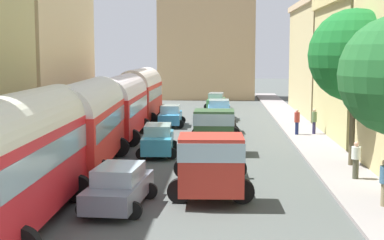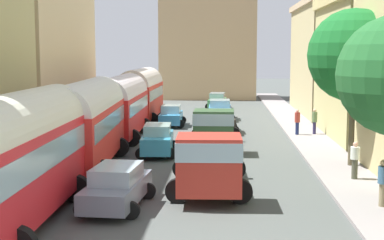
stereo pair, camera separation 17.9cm
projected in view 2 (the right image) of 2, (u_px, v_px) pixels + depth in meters
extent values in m
plane|color=#4B504D|center=(196.00, 134.00, 38.03)|extent=(154.00, 154.00, 0.00)
cube|color=#9C9B8E|center=(88.00, 132.00, 38.43)|extent=(2.50, 70.00, 0.14)
cube|color=gray|center=(305.00, 134.00, 37.62)|extent=(2.50, 70.00, 0.14)
cube|color=beige|center=(34.00, 54.00, 39.14)|extent=(5.40, 13.96, 10.57)
cube|color=tan|center=(370.00, 72.00, 35.93)|extent=(5.16, 11.57, 8.38)
cube|color=tan|center=(327.00, 61.00, 49.51)|extent=(4.63, 14.63, 9.22)
cube|color=tan|center=(329.00, 5.00, 48.92)|extent=(5.09, 14.63, 0.50)
cube|color=tan|center=(208.00, 38.00, 65.99)|extent=(10.90, 6.59, 13.89)
cube|color=tan|center=(174.00, 12.00, 64.22)|extent=(2.88, 2.88, 19.74)
cube|color=tan|center=(242.00, 12.00, 63.79)|extent=(2.88, 2.88, 19.74)
cube|color=red|center=(15.00, 171.00, 17.76)|extent=(2.45, 9.92, 2.59)
cylinder|color=silver|center=(14.00, 130.00, 17.60)|extent=(2.40, 9.72, 2.32)
cube|color=#99B7C6|center=(15.00, 153.00, 17.69)|extent=(2.49, 9.13, 0.83)
cylinder|color=black|center=(16.00, 188.00, 21.01)|extent=(1.00, 0.35, 1.00)
cylinder|color=black|center=(77.00, 189.00, 20.90)|extent=(1.00, 0.35, 1.00)
cube|color=red|center=(85.00, 133.00, 26.68)|extent=(2.95, 9.87, 2.43)
cylinder|color=silver|center=(85.00, 107.00, 26.54)|extent=(2.89, 9.68, 2.43)
cube|color=#99B7C6|center=(85.00, 121.00, 26.62)|extent=(2.96, 9.10, 0.78)
cylinder|color=black|center=(75.00, 147.00, 29.85)|extent=(1.00, 0.35, 1.00)
cylinder|color=black|center=(119.00, 147.00, 29.83)|extent=(1.00, 0.35, 1.00)
cylinder|color=black|center=(44.00, 172.00, 23.84)|extent=(1.00, 0.35, 1.00)
cylinder|color=black|center=(100.00, 172.00, 23.82)|extent=(1.00, 0.35, 1.00)
cube|color=red|center=(120.00, 113.00, 35.61)|extent=(2.53, 8.80, 2.31)
cylinder|color=silver|center=(120.00, 95.00, 35.47)|extent=(2.48, 8.63, 2.37)
cube|color=#99B7C6|center=(120.00, 105.00, 35.55)|extent=(2.57, 8.10, 0.74)
cylinder|color=black|center=(110.00, 126.00, 38.50)|extent=(1.00, 0.35, 1.00)
cylinder|color=black|center=(144.00, 126.00, 38.40)|extent=(1.00, 0.35, 1.00)
cylinder|color=black|center=(93.00, 138.00, 33.10)|extent=(1.00, 0.35, 1.00)
cylinder|color=black|center=(132.00, 138.00, 33.01)|extent=(1.00, 0.35, 1.00)
cube|color=red|center=(141.00, 100.00, 44.52)|extent=(2.58, 8.25, 2.44)
cylinder|color=silver|center=(141.00, 84.00, 44.38)|extent=(2.52, 8.09, 2.41)
cube|color=#99B7C6|center=(141.00, 93.00, 44.46)|extent=(2.62, 7.60, 0.78)
cylinder|color=black|center=(132.00, 112.00, 47.28)|extent=(1.00, 0.35, 1.00)
cylinder|color=black|center=(160.00, 112.00, 47.11)|extent=(1.00, 0.35, 1.00)
cylinder|color=black|center=(120.00, 119.00, 42.23)|extent=(1.00, 0.35, 1.00)
cylinder|color=black|center=(151.00, 119.00, 42.07)|extent=(1.00, 0.35, 1.00)
cube|color=#B02D22|center=(209.00, 164.00, 20.40)|extent=(2.34, 2.00, 2.07)
cube|color=#99B7C6|center=(209.00, 148.00, 20.33)|extent=(2.38, 2.08, 0.66)
cube|color=brown|center=(209.00, 166.00, 23.87)|extent=(2.41, 4.91, 0.55)
ellipsoid|color=silver|center=(203.00, 150.00, 24.62)|extent=(1.11, 1.03, 0.54)
ellipsoid|color=beige|center=(221.00, 150.00, 24.56)|extent=(0.87, 1.01, 0.55)
ellipsoid|color=beige|center=(199.00, 148.00, 25.09)|extent=(1.12, 1.02, 0.54)
ellipsoid|color=beige|center=(200.00, 140.00, 25.42)|extent=(0.66, 0.81, 0.48)
ellipsoid|color=beige|center=(209.00, 140.00, 25.13)|extent=(1.00, 0.93, 0.51)
ellipsoid|color=silver|center=(217.00, 145.00, 24.00)|extent=(0.84, 0.95, 0.48)
cylinder|color=black|center=(240.00, 191.00, 20.70)|extent=(0.90, 0.32, 0.90)
cylinder|color=black|center=(178.00, 191.00, 20.78)|extent=(0.90, 0.32, 0.90)
cylinder|color=black|center=(235.00, 168.00, 24.75)|extent=(0.90, 0.32, 0.90)
cylinder|color=black|center=(183.00, 168.00, 24.83)|extent=(0.90, 0.32, 0.90)
cube|color=#2F4F2F|center=(214.00, 128.00, 30.48)|extent=(2.14, 1.96, 1.93)
cube|color=#99B7C6|center=(214.00, 118.00, 30.42)|extent=(2.19, 2.03, 0.62)
cube|color=brown|center=(216.00, 132.00, 33.92)|extent=(2.18, 4.87, 0.55)
ellipsoid|color=beige|center=(222.00, 127.00, 32.41)|extent=(0.94, 0.94, 0.46)
ellipsoid|color=beige|center=(221.00, 123.00, 34.04)|extent=(0.92, 1.03, 0.45)
ellipsoid|color=beige|center=(221.00, 124.00, 33.33)|extent=(0.95, 1.08, 0.48)
ellipsoid|color=beige|center=(209.00, 116.00, 33.62)|extent=(1.03, 0.96, 0.59)
ellipsoid|color=beige|center=(215.00, 120.00, 32.22)|extent=(1.09, 1.14, 0.54)
ellipsoid|color=beige|center=(211.00, 116.00, 35.05)|extent=(0.96, 0.76, 0.45)
cylinder|color=black|center=(233.00, 145.00, 30.74)|extent=(0.90, 0.31, 0.90)
cylinder|color=black|center=(194.00, 145.00, 30.89)|extent=(0.90, 0.31, 0.90)
cylinder|color=black|center=(233.00, 134.00, 34.77)|extent=(0.90, 0.31, 0.90)
cylinder|color=black|center=(199.00, 134.00, 34.91)|extent=(0.90, 0.31, 0.90)
cube|color=#29241F|center=(222.00, 123.00, 38.73)|extent=(1.75, 3.72, 0.80)
cube|color=#A3ABC9|center=(222.00, 113.00, 38.66)|extent=(1.47, 1.96, 0.48)
cylinder|color=black|center=(235.00, 130.00, 37.66)|extent=(0.60, 0.21, 0.60)
cylinder|color=black|center=(211.00, 130.00, 37.66)|extent=(0.60, 0.21, 0.60)
cylinder|color=black|center=(233.00, 126.00, 39.90)|extent=(0.60, 0.21, 0.60)
cylinder|color=black|center=(210.00, 126.00, 39.90)|extent=(0.60, 0.21, 0.60)
cube|color=#3F86BF|center=(220.00, 111.00, 45.95)|extent=(1.81, 4.25, 0.78)
cube|color=#97C2D1|center=(220.00, 103.00, 45.87)|extent=(1.58, 2.22, 0.56)
cylinder|color=black|center=(231.00, 118.00, 44.65)|extent=(0.60, 0.21, 0.60)
cylinder|color=black|center=(209.00, 118.00, 44.74)|extent=(0.60, 0.21, 0.60)
cylinder|color=black|center=(231.00, 114.00, 47.26)|extent=(0.60, 0.21, 0.60)
cylinder|color=black|center=(209.00, 114.00, 47.34)|extent=(0.60, 0.21, 0.60)
cube|color=#4B9B5A|center=(217.00, 102.00, 54.57)|extent=(1.80, 4.08, 0.69)
cube|color=#97B5C1|center=(217.00, 96.00, 54.49)|extent=(1.48, 2.16, 0.56)
cylinder|color=black|center=(224.00, 107.00, 53.30)|extent=(0.60, 0.21, 0.60)
cylinder|color=black|center=(208.00, 107.00, 53.49)|extent=(0.60, 0.21, 0.60)
cylinder|color=black|center=(226.00, 104.00, 55.73)|extent=(0.60, 0.21, 0.60)
cylinder|color=black|center=(211.00, 104.00, 55.92)|extent=(0.60, 0.21, 0.60)
cube|color=slate|center=(117.00, 191.00, 20.11)|extent=(1.98, 4.39, 0.69)
cube|color=#99B0BA|center=(117.00, 173.00, 20.04)|extent=(1.62, 2.33, 0.56)
cylinder|color=black|center=(105.00, 190.00, 21.57)|extent=(0.60, 0.21, 0.60)
cylinder|color=black|center=(148.00, 191.00, 21.35)|extent=(0.60, 0.21, 0.60)
cylinder|color=black|center=(82.00, 209.00, 18.96)|extent=(0.60, 0.21, 0.60)
cylinder|color=black|center=(131.00, 211.00, 18.74)|extent=(0.60, 0.21, 0.60)
cube|color=#3698C0|center=(158.00, 142.00, 30.28)|extent=(1.74, 4.07, 0.85)
cube|color=#8CBCBC|center=(158.00, 129.00, 30.19)|extent=(1.45, 2.14, 0.53)
cylinder|color=black|center=(145.00, 146.00, 31.56)|extent=(0.60, 0.21, 0.60)
cylinder|color=black|center=(173.00, 146.00, 31.55)|extent=(0.60, 0.21, 0.60)
cylinder|color=black|center=(141.00, 154.00, 29.10)|extent=(0.60, 0.21, 0.60)
cylinder|color=black|center=(171.00, 154.00, 29.09)|extent=(0.60, 0.21, 0.60)
cube|color=#3994D0|center=(171.00, 118.00, 41.88)|extent=(1.58, 3.85, 0.73)
cube|color=#9ABABF|center=(171.00, 109.00, 41.80)|extent=(1.37, 2.01, 0.57)
cylinder|color=black|center=(162.00, 120.00, 43.13)|extent=(0.60, 0.21, 0.60)
cylinder|color=black|center=(182.00, 120.00, 43.07)|extent=(0.60, 0.21, 0.60)
cylinder|color=black|center=(159.00, 124.00, 40.78)|extent=(0.60, 0.21, 0.60)
cylinder|color=black|center=(180.00, 124.00, 40.72)|extent=(0.60, 0.21, 0.60)
cylinder|color=#817656|center=(382.00, 208.00, 19.86)|extent=(0.20, 0.20, 0.14)
cylinder|color=#817656|center=(382.00, 195.00, 19.80)|extent=(0.27, 0.27, 0.82)
cylinder|color=#39617F|center=(383.00, 175.00, 19.72)|extent=(0.42, 0.42, 0.60)
sphere|color=tan|center=(384.00, 163.00, 19.66)|extent=(0.24, 0.24, 0.24)
cylinder|color=#272348|center=(314.00, 135.00, 37.10)|extent=(0.18, 0.18, 0.14)
cylinder|color=#272348|center=(314.00, 128.00, 37.04)|extent=(0.30, 0.30, 0.79)
cylinder|color=#567147|center=(315.00, 117.00, 36.96)|extent=(0.46, 0.46, 0.64)
sphere|color=tan|center=(315.00, 110.00, 36.91)|extent=(0.23, 0.23, 0.23)
cylinder|color=#454636|center=(354.00, 180.00, 24.12)|extent=(0.21, 0.21, 0.14)
cylinder|color=#454636|center=(355.00, 169.00, 24.06)|extent=(0.29, 0.29, 0.85)
cylinder|color=silver|center=(355.00, 153.00, 23.98)|extent=(0.44, 0.44, 0.53)
sphere|color=tan|center=(355.00, 144.00, 23.94)|extent=(0.21, 0.21, 0.21)
cylinder|color=#18224F|center=(297.00, 136.00, 36.82)|extent=(0.19, 0.19, 0.14)
cylinder|color=#18224F|center=(297.00, 128.00, 36.76)|extent=(0.32, 0.32, 0.81)
cylinder|color=maroon|center=(297.00, 117.00, 36.68)|extent=(0.49, 0.49, 0.63)
sphere|color=tan|center=(298.00, 111.00, 36.63)|extent=(0.20, 0.20, 0.20)
cylinder|color=brown|center=(352.00, 129.00, 26.80)|extent=(0.26, 0.26, 3.70)
sphere|color=#176026|center=(354.00, 55.00, 26.38)|extent=(4.34, 4.34, 4.34)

